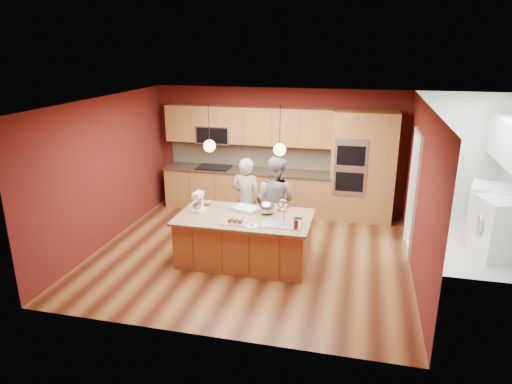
% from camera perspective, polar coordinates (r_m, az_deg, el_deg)
% --- Properties ---
extents(floor, '(5.50, 5.50, 0.00)m').
position_cam_1_polar(floor, '(8.27, -0.61, -7.66)').
color(floor, '#421F10').
rests_on(floor, ground).
extents(ceiling, '(5.50, 5.50, 0.00)m').
position_cam_1_polar(ceiling, '(7.50, -0.68, 11.26)').
color(ceiling, white).
rests_on(ceiling, ground).
extents(wall_back, '(5.50, 0.00, 5.50)m').
position_cam_1_polar(wall_back, '(10.14, 2.81, 5.29)').
color(wall_back, '#561915').
rests_on(wall_back, ground).
extents(wall_front, '(5.50, 0.00, 5.50)m').
position_cam_1_polar(wall_front, '(5.53, -6.97, -5.94)').
color(wall_front, '#561915').
rests_on(wall_front, ground).
extents(wall_left, '(0.00, 5.00, 5.00)m').
position_cam_1_polar(wall_left, '(8.83, -18.23, 2.46)').
color(wall_left, '#561915').
rests_on(wall_left, ground).
extents(wall_right, '(0.00, 5.00, 5.00)m').
position_cam_1_polar(wall_right, '(7.62, 19.85, -0.13)').
color(wall_right, '#561915').
rests_on(wall_right, ground).
extents(cabinet_run, '(3.74, 0.64, 2.30)m').
position_cam_1_polar(cabinet_run, '(10.13, -1.28, 3.17)').
color(cabinet_run, brown).
rests_on(cabinet_run, floor).
extents(oven_column, '(1.30, 0.62, 2.30)m').
position_cam_1_polar(oven_column, '(9.73, 13.20, 3.07)').
color(oven_column, brown).
rests_on(oven_column, floor).
extents(doorway_trim, '(0.08, 1.11, 2.20)m').
position_cam_1_polar(doorway_trim, '(8.47, 18.99, -0.41)').
color(doorway_trim, white).
rests_on(doorway_trim, wall_right).
extents(pendant_left, '(0.20, 0.20, 0.80)m').
position_cam_1_polar(pendant_left, '(7.50, -5.84, 5.78)').
color(pendant_left, black).
rests_on(pendant_left, ceiling).
extents(pendant_right, '(0.20, 0.20, 0.80)m').
position_cam_1_polar(pendant_right, '(7.21, 2.97, 5.34)').
color(pendant_right, black).
rests_on(pendant_right, ceiling).
extents(island, '(2.25, 1.26, 1.21)m').
position_cam_1_polar(island, '(7.82, -1.32, -5.80)').
color(island, brown).
rests_on(island, floor).
extents(person_left, '(0.63, 0.45, 1.61)m').
position_cam_1_polar(person_left, '(8.53, -1.20, -0.98)').
color(person_left, black).
rests_on(person_left, floor).
extents(person_right, '(0.95, 0.83, 1.66)m').
position_cam_1_polar(person_right, '(8.41, 2.35, -1.09)').
color(person_right, slate).
rests_on(person_right, floor).
extents(stand_mixer, '(0.21, 0.27, 0.35)m').
position_cam_1_polar(stand_mixer, '(7.90, -7.22, -1.41)').
color(stand_mixer, white).
rests_on(stand_mixer, island).
extents(sheet_cake, '(0.57, 0.50, 0.05)m').
position_cam_1_polar(sheet_cake, '(7.95, -1.35, -2.09)').
color(sheet_cake, '#B8BABF').
rests_on(sheet_cake, island).
extents(cooling_rack, '(0.44, 0.33, 0.02)m').
position_cam_1_polar(cooling_rack, '(7.40, -2.73, -3.78)').
color(cooling_rack, silver).
rests_on(cooling_rack, island).
extents(mixing_bowl, '(0.27, 0.27, 0.23)m').
position_cam_1_polar(mixing_bowl, '(7.74, 1.35, -1.98)').
color(mixing_bowl, '#B7B9BF').
rests_on(mixing_bowl, island).
extents(plate, '(0.20, 0.20, 0.01)m').
position_cam_1_polar(plate, '(7.24, -0.54, -4.30)').
color(plate, white).
rests_on(plate, island).
extents(tumbler, '(0.07, 0.07, 0.14)m').
position_cam_1_polar(tumbler, '(7.17, 5.01, -4.03)').
color(tumbler, '#3E1B0B').
rests_on(tumbler, island).
extents(phone, '(0.16, 0.11, 0.01)m').
position_cam_1_polar(phone, '(7.60, 5.28, -3.28)').
color(phone, black).
rests_on(phone, island).
extents(cupcakes_left, '(0.25, 0.17, 0.07)m').
position_cam_1_polar(cupcakes_left, '(8.24, -6.50, -1.36)').
color(cupcakes_left, gold).
rests_on(cupcakes_left, island).
extents(cupcakes_rack, '(0.25, 0.17, 0.08)m').
position_cam_1_polar(cupcakes_rack, '(7.38, -2.59, -3.45)').
color(cupcakes_rack, gold).
rests_on(cupcakes_rack, island).
extents(cupcakes_right, '(0.17, 0.26, 0.08)m').
position_cam_1_polar(cupcakes_right, '(7.96, 3.32, -1.96)').
color(cupcakes_right, gold).
rests_on(cupcakes_right, island).
extents(washer, '(0.84, 0.85, 1.08)m').
position_cam_1_polar(washer, '(8.95, 28.05, -4.09)').
color(washer, white).
rests_on(washer, floor).
extents(dryer, '(0.85, 0.87, 1.11)m').
position_cam_1_polar(dryer, '(9.55, 27.04, -2.52)').
color(dryer, white).
rests_on(dryer, floor).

